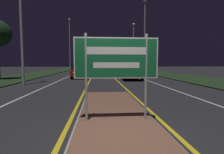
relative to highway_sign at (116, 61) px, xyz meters
The scene contains 20 objects.
ground_plane 1.94m from the highway_sign, 90.00° to the right, with size 160.00×160.00×0.00m, color #232326.
median_island 1.68m from the highway_sign, 90.00° to the left, with size 2.23×9.47×0.10m.
verge_left 21.41m from the highway_sign, 116.43° to the left, with size 5.00×100.00×0.08m.
verge_right 21.41m from the highway_sign, 63.57° to the left, with size 5.00×100.00×0.08m.
centre_line_yellow_left 24.21m from the highway_sign, 93.10° to the left, with size 0.12×70.00×0.01m.
centre_line_yellow_right 24.21m from the highway_sign, 86.90° to the left, with size 0.12×70.00×0.01m.
lane_line_white_left 24.53m from the highway_sign, 99.88° to the left, with size 0.12×70.00×0.01m.
lane_line_white_right 24.53m from the highway_sign, 80.12° to the left, with size 0.12×70.00×0.01m.
edge_line_white_left 25.22m from the highway_sign, 106.63° to the left, with size 0.10×70.00×0.01m.
edge_line_white_right 25.22m from the highway_sign, 73.37° to the left, with size 0.10×70.00×0.01m.
highway_sign is the anchor object (origin of this frame).
streetlight_left_far 34.44m from the highway_sign, 100.95° to the left, with size 0.45×0.45×11.06m.
streetlight_right_near 22.00m from the highway_sign, 73.05° to the left, with size 0.51×0.51×10.85m.
streetlight_right_far 29.71m from the highway_sign, 77.64° to the left, with size 0.47×0.47×9.28m.
car_receding_0 13.35m from the highway_sign, 77.80° to the left, with size 1.99×4.76×1.37m.
car_receding_1 25.70m from the highway_sign, 76.37° to the left, with size 1.86×4.55×1.40m.
car_receding_2 36.26m from the highway_sign, 80.96° to the left, with size 1.95×4.46×1.47m.
car_approaching_0 15.67m from the highway_sign, 98.79° to the left, with size 1.99×4.80×1.36m.
car_approaching_1 28.23m from the highway_sign, 95.64° to the left, with size 1.87×4.12×1.43m.
car_approaching_2 38.78m from the highway_sign, 99.03° to the left, with size 1.94×4.67×1.48m.
Camera 1 is at (-0.49, -3.78, 1.66)m, focal length 28.00 mm.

